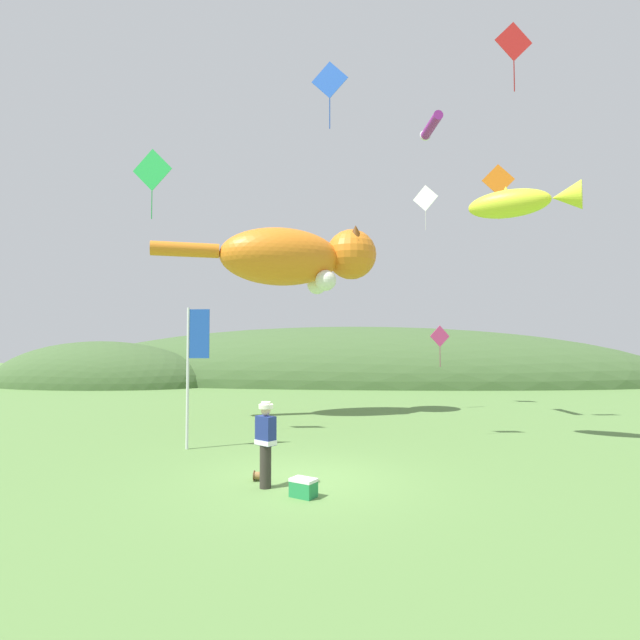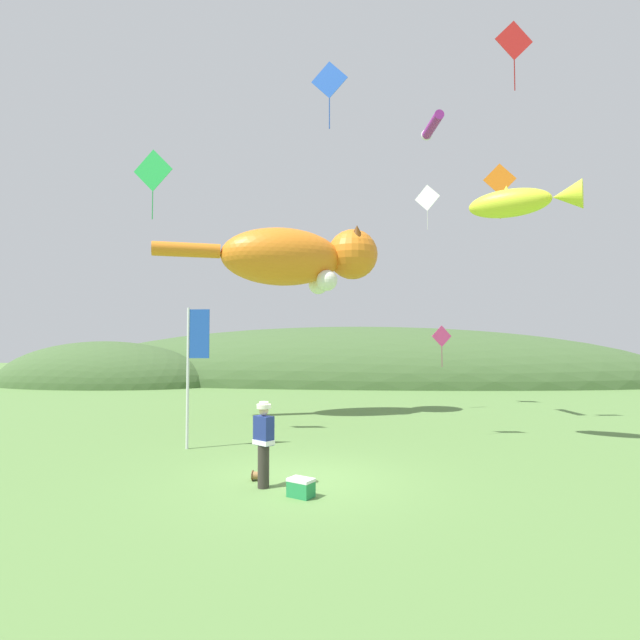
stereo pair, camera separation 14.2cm
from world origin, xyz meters
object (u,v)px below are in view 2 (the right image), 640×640
kite_diamond_red (514,41)px  kite_diamond_white (427,198)px  kite_diamond_pink (442,337)px  kite_spool (256,476)px  kite_giant_cat (297,258)px  kite_fish_windsock (522,201)px  festival_attendant (264,441)px  festival_banner_pole (193,356)px  kite_tube_streamer (432,126)px  kite_diamond_orange (500,180)px  kite_diamond_blue (329,81)px  kite_diamond_green (153,171)px  picnic_cooler (301,488)px

kite_diamond_red → kite_diamond_white: kite_diamond_red is taller
kite_diamond_red → kite_diamond_pink: (-1.00, 8.55, -8.46)m
kite_spool → kite_giant_cat: size_ratio=0.03×
kite_fish_windsock → kite_diamond_white: size_ratio=1.49×
festival_attendant → kite_diamond_pink: size_ratio=0.94×
kite_fish_windsock → kite_diamond_pink: 9.11m
festival_banner_pole → kite_diamond_white: 14.30m
kite_giant_cat → kite_fish_windsock: bearing=-35.5°
kite_tube_streamer → kite_diamond_red: size_ratio=0.91×
kite_fish_windsock → kite_spool: bearing=-149.1°
kite_tube_streamer → kite_diamond_white: (0.26, 4.38, -1.55)m
kite_giant_cat → kite_diamond_white: kite_diamond_white is taller
kite_diamond_orange → kite_giant_cat: bearing=171.3°
festival_banner_pole → kite_diamond_pink: 12.42m
festival_banner_pole → kite_diamond_white: kite_diamond_white is taller
kite_spool → kite_diamond_pink: kite_diamond_pink is taller
kite_diamond_white → kite_diamond_blue: 10.22m
kite_diamond_pink → kite_diamond_green: bearing=-141.4°
kite_tube_streamer → kite_diamond_red: 4.92m
kite_tube_streamer → kite_diamond_white: size_ratio=0.88×
festival_attendant → kite_giant_cat: size_ratio=0.20×
kite_fish_windsock → kite_giant_cat: bearing=144.5°
kite_diamond_green → kite_diamond_orange: (11.75, 4.01, 0.63)m
kite_fish_windsock → festival_banner_pole: bearing=-173.3°
festival_attendant → kite_spool: (-0.28, 0.51, -0.84)m
kite_diamond_green → kite_diamond_red: size_ratio=1.09×
festival_attendant → festival_banner_pole: festival_banner_pole is taller
picnic_cooler → kite_tube_streamer: (3.73, 9.35, 11.18)m
kite_spool → kite_tube_streamer: 14.81m
kite_diamond_red → kite_giant_cat: bearing=141.6°
festival_attendant → kite_diamond_white: bearing=69.8°
festival_banner_pole → kite_diamond_blue: kite_diamond_blue is taller
kite_diamond_pink → festival_attendant: bearing=-112.8°
festival_attendant → kite_giant_cat: kite_giant_cat is taller
kite_tube_streamer → kite_diamond_blue: (-3.54, -5.08, -0.75)m
kite_diamond_pink → festival_banner_pole: bearing=-131.6°
festival_attendant → kite_spool: 1.02m
festival_banner_pole → kite_diamond_orange: size_ratio=1.91×
kite_diamond_white → kite_diamond_blue: kite_diamond_blue is taller
kite_diamond_red → kite_diamond_blue: bearing=-174.5°
kite_tube_streamer → festival_banner_pole: bearing=-144.5°
picnic_cooler → kite_fish_windsock: (5.77, 5.17, 6.97)m
kite_diamond_green → kite_diamond_red: (11.09, -0.49, 3.24)m
kite_spool → kite_fish_windsock: kite_fish_windsock is taller
festival_attendant → kite_diamond_orange: size_ratio=0.84×
kite_diamond_green → kite_diamond_pink: kite_diamond_green is taller
kite_diamond_orange → kite_diamond_white: bearing=116.3°
picnic_cooler → kite_diamond_green: size_ratio=0.26×
kite_giant_cat → kite_tube_streamer: (5.41, -1.13, 4.83)m
kite_diamond_pink → kite_tube_streamer: bearing=-101.3°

